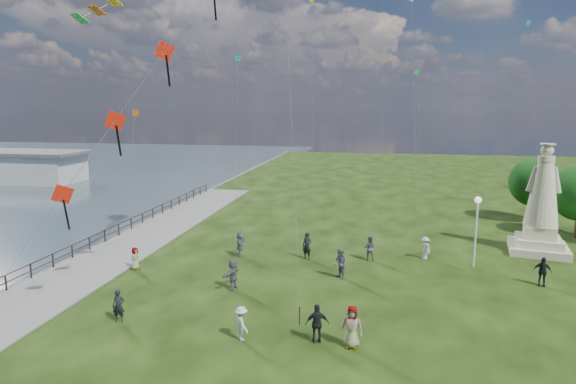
% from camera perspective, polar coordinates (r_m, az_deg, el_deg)
% --- Properties ---
extents(waterfront, '(200.00, 200.00, 1.51)m').
position_cam_1_polar(waterfront, '(34.80, -23.62, -8.00)').
color(waterfront, '#33434D').
rests_on(waterfront, ground).
extents(statue, '(4.44, 4.44, 7.74)m').
position_cam_1_polar(statue, '(38.23, 27.82, -2.12)').
color(statue, beige).
rests_on(statue, ground).
extents(lamppost, '(0.43, 0.43, 4.62)m').
position_cam_1_polar(lamppost, '(32.91, 21.48, -2.73)').
color(lamppost, silver).
rests_on(lamppost, ground).
extents(tree_row, '(7.91, 11.23, 5.81)m').
position_cam_1_polar(tree_row, '(45.39, 30.30, 0.09)').
color(tree_row, '#382314').
rests_on(tree_row, ground).
extents(person_0, '(0.65, 0.50, 1.59)m').
position_cam_1_polar(person_0, '(25.09, -19.44, -12.62)').
color(person_0, black).
rests_on(person_0, ground).
extents(person_1, '(1.00, 1.07, 1.88)m').
position_cam_1_polar(person_1, '(29.31, 6.21, -8.46)').
color(person_1, '#595960').
rests_on(person_1, ground).
extents(person_2, '(1.05, 1.08, 1.54)m').
position_cam_1_polar(person_2, '(22.18, -5.54, -15.24)').
color(person_2, silver).
rests_on(person_2, ground).
extents(person_3, '(1.13, 0.76, 1.76)m').
position_cam_1_polar(person_3, '(21.86, 3.48, -15.29)').
color(person_3, black).
rests_on(person_3, ground).
extents(person_4, '(0.94, 0.61, 1.88)m').
position_cam_1_polar(person_4, '(21.56, 7.58, -15.57)').
color(person_4, '#595960').
rests_on(person_4, ground).
extents(person_5, '(1.00, 1.72, 1.74)m').
position_cam_1_polar(person_5, '(33.66, -5.69, -6.12)').
color(person_5, '#595960').
rests_on(person_5, ground).
extents(person_6, '(0.80, 0.67, 1.86)m').
position_cam_1_polar(person_6, '(32.79, 2.26, -6.40)').
color(person_6, black).
rests_on(person_6, ground).
extents(person_7, '(0.87, 0.59, 1.69)m').
position_cam_1_polar(person_7, '(33.07, 9.62, -6.55)').
color(person_7, '#595960').
rests_on(person_7, ground).
extents(person_8, '(0.97, 1.12, 1.54)m').
position_cam_1_polar(person_8, '(34.18, 15.94, -6.39)').
color(person_8, silver).
rests_on(person_8, ground).
extents(person_9, '(1.10, 0.74, 1.71)m').
position_cam_1_polar(person_9, '(31.73, 27.92, -8.32)').
color(person_9, black).
rests_on(person_9, ground).
extents(person_10, '(0.63, 0.81, 1.46)m').
position_cam_1_polar(person_10, '(32.31, -17.66, -7.51)').
color(person_10, '#595960').
rests_on(person_10, ground).
extents(person_11, '(1.02, 1.74, 1.76)m').
position_cam_1_polar(person_11, '(27.79, -6.57, -9.66)').
color(person_11, '#595960').
rests_on(person_11, ground).
extents(red_kite_train, '(11.29, 9.35, 20.14)m').
position_cam_1_polar(red_kite_train, '(25.22, -14.92, 14.77)').
color(red_kite_train, black).
rests_on(red_kite_train, ground).
extents(small_kites, '(31.67, 17.11, 28.23)m').
position_cam_1_polar(small_kites, '(42.01, 7.44, 15.20)').
color(small_kites, '#168478').
rests_on(small_kites, ground).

